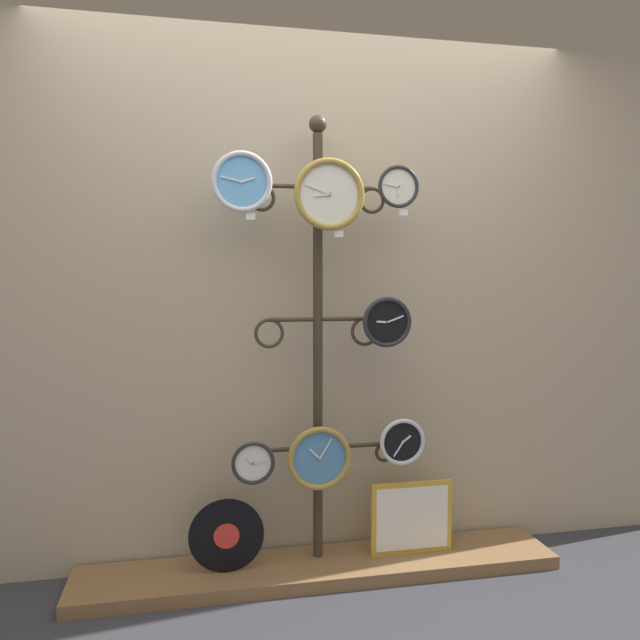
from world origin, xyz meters
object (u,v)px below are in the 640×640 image
(display_stand, at_px, (318,410))
(picture_frame, at_px, (412,518))
(clock_top_left, at_px, (242,182))
(clock_middle_right, at_px, (387,322))
(vinyl_record, at_px, (227,536))
(clock_top_center, at_px, (329,194))
(clock_top_right, at_px, (398,187))
(clock_bottom_left, at_px, (253,463))
(clock_bottom_right, at_px, (402,442))
(clock_bottom_center, at_px, (319,458))

(display_stand, distance_m, picture_frame, 0.68)
(clock_top_left, height_order, clock_middle_right, clock_top_left)
(display_stand, bearing_deg, vinyl_record, -169.44)
(clock_top_center, height_order, clock_top_right, clock_top_center)
(clock_bottom_left, bearing_deg, vinyl_record, 174.72)
(display_stand, distance_m, clock_bottom_right, 0.42)
(clock_top_center, bearing_deg, clock_bottom_center, 148.23)
(clock_top_center, bearing_deg, clock_top_left, 174.57)
(picture_frame, bearing_deg, display_stand, 172.28)
(clock_top_center, distance_m, vinyl_record, 1.56)
(clock_top_left, xyz_separation_m, vinyl_record, (-0.08, 0.00, -1.54))
(display_stand, height_order, clock_bottom_center, display_stand)
(clock_top_center, xyz_separation_m, clock_bottom_center, (-0.04, 0.02, -1.16))
(clock_bottom_left, xyz_separation_m, vinyl_record, (-0.12, 0.01, -0.32))
(clock_top_left, bearing_deg, clock_middle_right, 0.12)
(display_stand, distance_m, clock_bottom_center, 0.22)
(clock_top_center, distance_m, clock_bottom_left, 1.21)
(clock_top_right, bearing_deg, clock_top_center, -172.77)
(clock_top_left, height_order, clock_bottom_left, clock_top_left)
(clock_top_right, distance_m, clock_bottom_right, 1.16)
(display_stand, height_order, clock_top_right, display_stand)
(clock_bottom_center, bearing_deg, clock_bottom_right, 1.96)
(clock_top_left, height_order, clock_bottom_center, clock_top_left)
(display_stand, relative_size, clock_bottom_right, 9.52)
(clock_bottom_right, xyz_separation_m, vinyl_record, (-0.80, 0.00, -0.38))
(clock_top_left, bearing_deg, display_stand, 13.55)
(clock_top_left, bearing_deg, clock_bottom_left, -10.40)
(clock_top_center, bearing_deg, clock_middle_right, 7.61)
(clock_top_right, xyz_separation_m, clock_middle_right, (-0.05, -0.00, -0.61))
(display_stand, relative_size, picture_frame, 5.27)
(clock_top_right, xyz_separation_m, vinyl_record, (-0.78, -0.00, -1.54))
(display_stand, height_order, clock_top_center, display_stand)
(clock_top_center, height_order, clock_middle_right, clock_top_center)
(clock_bottom_right, bearing_deg, clock_bottom_left, -179.25)
(clock_bottom_right, bearing_deg, clock_top_center, -173.96)
(clock_top_right, bearing_deg, clock_middle_right, -174.86)
(clock_top_right, xyz_separation_m, picture_frame, (0.09, 0.02, -1.53))
(clock_bottom_right, bearing_deg, display_stand, 167.94)
(clock_top_left, xyz_separation_m, picture_frame, (0.78, 0.02, -1.53))
(clock_middle_right, xyz_separation_m, clock_bottom_center, (-0.31, -0.01, -0.60))
(clock_top_left, distance_m, clock_bottom_center, 1.25)
(clock_bottom_right, distance_m, picture_frame, 0.38)
(clock_bottom_left, bearing_deg, clock_bottom_right, 0.75)
(clock_top_center, relative_size, clock_bottom_center, 1.08)
(clock_top_left, bearing_deg, clock_top_right, 0.48)
(clock_bottom_left, bearing_deg, clock_top_left, 169.60)
(clock_bottom_right, height_order, picture_frame, clock_bottom_right)
(clock_top_center, height_order, picture_frame, clock_top_center)
(clock_bottom_center, bearing_deg, picture_frame, 4.47)
(clock_bottom_center, bearing_deg, clock_middle_right, 2.33)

